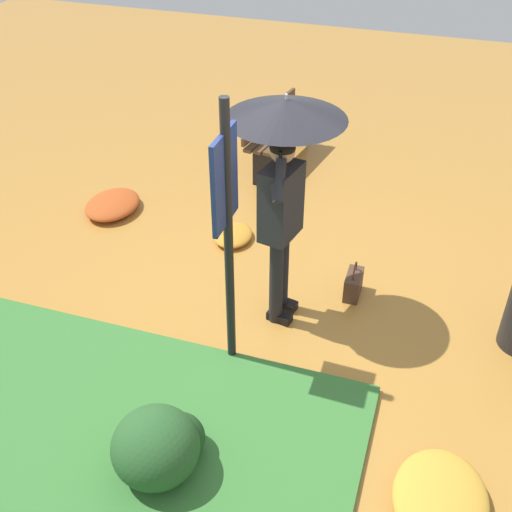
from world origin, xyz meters
The scene contains 9 objects.
ground_plane centered at (0.00, 0.00, 0.00)m, with size 18.00×18.00×0.00m, color #B27A33.
person_with_umbrella centered at (0.19, -0.04, 1.55)m, with size 0.96×0.96×2.04m.
info_sign_post centered at (-0.55, 0.17, 1.44)m, with size 0.44×0.07×2.30m.
handbag centered at (0.58, -0.65, 0.13)m, with size 0.30×0.14×0.37m.
park_bench centered at (2.92, 0.77, 0.40)m, with size 1.40×0.60×0.75m.
shrub_cluster centered at (-1.73, 0.25, 0.25)m, with size 0.66×0.60×0.54m.
leaf_pile_near_person centered at (1.23, 2.24, 0.08)m, with size 0.72×0.58×0.16m.
leaf_pile_by_bench centered at (-1.43, -1.62, 0.09)m, with size 0.79×0.63×0.17m.
leaf_pile_far_path centered at (1.10, 0.73, 0.05)m, with size 0.49×0.39×0.11m.
Camera 1 is at (-4.13, -1.22, 3.84)m, focal length 44.55 mm.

